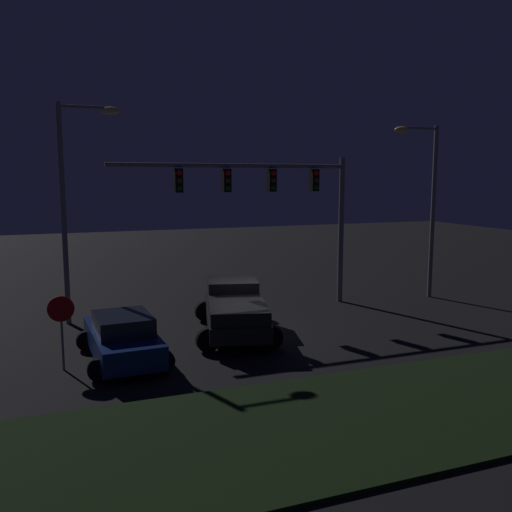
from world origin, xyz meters
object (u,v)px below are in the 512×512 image
pickup_truck (235,306)px  traffic_signal_gantry (272,192)px  stop_sign (61,319)px  street_lamp_left (74,188)px  car_sedan (123,338)px  street_lamp_right (426,191)px

pickup_truck → traffic_signal_gantry: bearing=-27.2°
pickup_truck → stop_sign: 6.28m
traffic_signal_gantry → stop_sign: (-8.71, -5.10, -3.47)m
street_lamp_left → pickup_truck: bearing=-33.8°
car_sedan → stop_sign: stop_sign is taller
pickup_truck → street_lamp_left: size_ratio=0.68×
pickup_truck → traffic_signal_gantry: traffic_signal_gantry is taller
car_sedan → stop_sign: (-1.74, -0.24, 0.82)m
car_sedan → stop_sign: size_ratio=2.01×
car_sedan → street_lamp_right: size_ratio=0.56×
pickup_truck → stop_sign: size_ratio=2.57×
car_sedan → street_lamp_right: bearing=-76.5°
street_lamp_left → street_lamp_right: street_lamp_left is taller
stop_sign → car_sedan: bearing=7.9°
stop_sign → street_lamp_left: bearing=82.0°
pickup_truck → street_lamp_right: bearing=-62.1°
traffic_signal_gantry → street_lamp_right: (7.38, -0.63, -0.02)m
street_lamp_left → stop_sign: 6.60m
car_sedan → street_lamp_left: size_ratio=0.54×
car_sedan → street_lamp_left: 6.93m
stop_sign → traffic_signal_gantry: bearing=30.3°
street_lamp_right → stop_sign: street_lamp_right is taller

